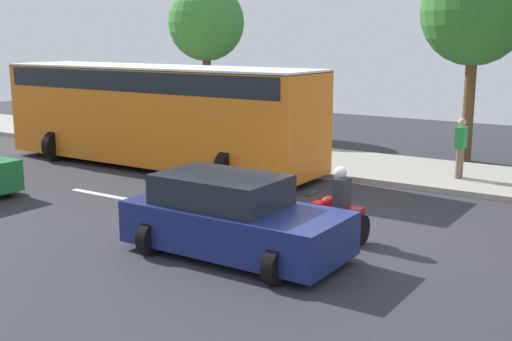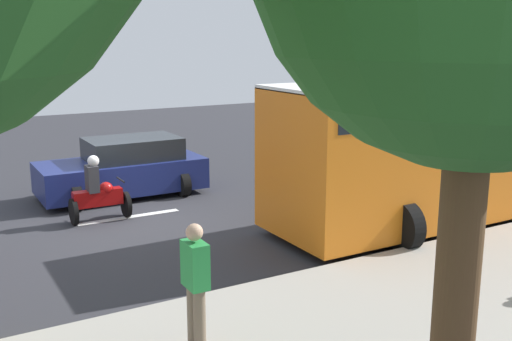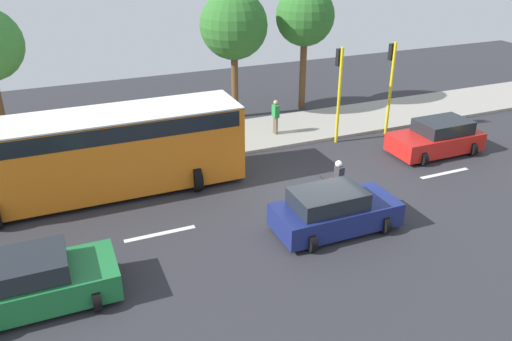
{
  "view_description": "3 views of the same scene",
  "coord_description": "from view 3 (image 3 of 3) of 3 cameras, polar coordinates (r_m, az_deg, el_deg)",
  "views": [
    {
      "loc": [
        -11.44,
        -6.23,
        4.04
      ],
      "look_at": [
        1.44,
        2.26,
        0.84
      ],
      "focal_mm": 45.31,
      "sensor_mm": 36.0,
      "label": 1
    },
    {
      "loc": [
        13.12,
        -4.13,
        4.12
      ],
      "look_at": [
        1.22,
        2.7,
        1.05
      ],
      "focal_mm": 42.33,
      "sensor_mm": 36.0,
      "label": 2
    },
    {
      "loc": [
        -14.56,
        8.63,
        9.25
      ],
      "look_at": [
        1.73,
        1.8,
        0.81
      ],
      "focal_mm": 35.78,
      "sensor_mm": 36.0,
      "label": 3
    }
  ],
  "objects": [
    {
      "name": "pedestrian_near_signal",
      "position": [
        24.68,
        2.2,
        6.13
      ],
      "size": [
        0.4,
        0.24,
        1.69
      ],
      "color": "#72604C",
      "rests_on": "sidewalk"
    },
    {
      "name": "traffic_light_corner",
      "position": [
        25.37,
        14.84,
        10.27
      ],
      "size": [
        0.49,
        0.24,
        4.5
      ],
      "color": "yellow",
      "rests_on": "ground"
    },
    {
      "name": "car_green",
      "position": [
        15.11,
        -23.44,
        -11.34
      ],
      "size": [
        2.37,
        4.1,
        1.52
      ],
      "color": "#1E7238",
      "rests_on": "ground"
    },
    {
      "name": "traffic_light_midblock",
      "position": [
        23.79,
        9.27,
        9.8
      ],
      "size": [
        0.49,
        0.24,
        4.5
      ],
      "color": "yellow",
      "rests_on": "ground"
    },
    {
      "name": "pedestrian_by_tree",
      "position": [
        24.15,
        -14.24,
        4.9
      ],
      "size": [
        0.4,
        0.24,
        1.69
      ],
      "color": "#1E1E4C",
      "rests_on": "sidewalk"
    },
    {
      "name": "street_tree_south",
      "position": [
        26.54,
        -2.5,
        15.86
      ],
      "size": [
        3.43,
        3.43,
        6.55
      ],
      "color": "brown",
      "rests_on": "ground"
    },
    {
      "name": "city_bus",
      "position": [
        19.73,
        -17.66,
        2.23
      ],
      "size": [
        3.2,
        11.0,
        3.16
      ],
      "color": "orange",
      "rests_on": "ground"
    },
    {
      "name": "lane_stripe_north",
      "position": [
        22.62,
        20.35,
        -0.29
      ],
      "size": [
        0.2,
        2.4,
        0.01
      ],
      "primitive_type": "cube",
      "color": "white",
      "rests_on": "ground"
    },
    {
      "name": "car_red",
      "position": [
        24.31,
        19.55,
        3.44
      ],
      "size": [
        2.33,
        4.11,
        1.52
      ],
      "color": "red",
      "rests_on": "ground"
    },
    {
      "name": "car_dark_blue",
      "position": [
        17.24,
        8.68,
        -4.49
      ],
      "size": [
        2.28,
        4.21,
        1.52
      ],
      "color": "navy",
      "rests_on": "ground"
    },
    {
      "name": "lane_stripe_south",
      "position": [
        17.45,
        -10.65,
        -6.97
      ],
      "size": [
        0.2,
        2.4,
        0.01
      ],
      "primitive_type": "cube",
      "color": "white",
      "rests_on": "ground"
    },
    {
      "name": "ground_plane",
      "position": [
        19.31,
        6.95,
        -3.46
      ],
      "size": [
        40.0,
        60.0,
        0.1
      ],
      "primitive_type": "cube",
      "color": "#2D2D33"
    },
    {
      "name": "lane_stripe_mid",
      "position": [
        19.29,
        6.95,
        -3.32
      ],
      "size": [
        0.2,
        2.4,
        0.01
      ],
      "primitive_type": "cube",
      "color": "white",
      "rests_on": "ground"
    },
    {
      "name": "sidewalk",
      "position": [
        24.97,
        -0.87,
        3.97
      ],
      "size": [
        4.0,
        60.0,
        0.15
      ],
      "primitive_type": "cube",
      "color": "#9E998E",
      "rests_on": "ground"
    },
    {
      "name": "motorcycle",
      "position": [
        19.26,
        8.9,
        -1.35
      ],
      "size": [
        0.6,
        1.3,
        1.53
      ],
      "color": "black",
      "rests_on": "ground"
    },
    {
      "name": "street_tree_north",
      "position": [
        27.98,
        5.5,
        16.7
      ],
      "size": [
        3.09,
        3.09,
        6.6
      ],
      "color": "brown",
      "rests_on": "ground"
    }
  ]
}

